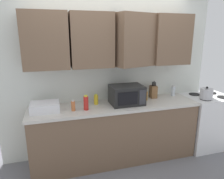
{
  "coord_description": "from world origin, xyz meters",
  "views": [
    {
      "loc": [
        -0.85,
        -3.09,
        1.91
      ],
      "look_at": [
        -0.04,
        -0.25,
        1.12
      ],
      "focal_mm": 33.25,
      "sensor_mm": 36.0,
      "label": 1
    }
  ],
  "objects_px": {
    "stove_range": "(205,121)",
    "dish_rack": "(45,107)",
    "kettle": "(206,94)",
    "bottle_spice_jar": "(73,106)",
    "bottle_clear_tall": "(173,91)",
    "microwave": "(127,95)",
    "bottle_yellow_mustard": "(96,100)",
    "bottle_amber_vinegar": "(145,95)",
    "bottle_red_sauce": "(86,103)",
    "knife_block": "(153,92)"
  },
  "relations": [
    {
      "from": "bottle_clear_tall",
      "to": "bottle_amber_vinegar",
      "type": "xyz_separation_m",
      "value": [
        -0.55,
        -0.1,
        -0.01
      ]
    },
    {
      "from": "kettle",
      "to": "microwave",
      "type": "relative_size",
      "value": 0.42
    },
    {
      "from": "kettle",
      "to": "bottle_clear_tall",
      "type": "height_order",
      "value": "kettle"
    },
    {
      "from": "microwave",
      "to": "bottle_yellow_mustard",
      "type": "relative_size",
      "value": 3.11
    },
    {
      "from": "bottle_spice_jar",
      "to": "knife_block",
      "type": "bearing_deg",
      "value": 10.48
    },
    {
      "from": "knife_block",
      "to": "bottle_yellow_mustard",
      "type": "height_order",
      "value": "knife_block"
    },
    {
      "from": "knife_block",
      "to": "bottle_clear_tall",
      "type": "distance_m",
      "value": 0.38
    },
    {
      "from": "microwave",
      "to": "bottle_clear_tall",
      "type": "distance_m",
      "value": 0.92
    },
    {
      "from": "kettle",
      "to": "bottle_clear_tall",
      "type": "distance_m",
      "value": 0.51
    },
    {
      "from": "microwave",
      "to": "bottle_spice_jar",
      "type": "distance_m",
      "value": 0.8
    },
    {
      "from": "dish_rack",
      "to": "bottle_spice_jar",
      "type": "xyz_separation_m",
      "value": [
        0.37,
        -0.09,
        0.01
      ]
    },
    {
      "from": "kettle",
      "to": "bottle_amber_vinegar",
      "type": "bearing_deg",
      "value": 166.1
    },
    {
      "from": "bottle_red_sauce",
      "to": "bottle_yellow_mustard",
      "type": "bearing_deg",
      "value": 46.74
    },
    {
      "from": "microwave",
      "to": "bottle_spice_jar",
      "type": "height_order",
      "value": "microwave"
    },
    {
      "from": "bottle_yellow_mustard",
      "to": "bottle_clear_tall",
      "type": "distance_m",
      "value": 1.35
    },
    {
      "from": "kettle",
      "to": "bottle_spice_jar",
      "type": "xyz_separation_m",
      "value": [
        -2.09,
        0.07,
        -0.02
      ]
    },
    {
      "from": "bottle_yellow_mustard",
      "to": "bottle_clear_tall",
      "type": "relative_size",
      "value": 0.86
    },
    {
      "from": "stove_range",
      "to": "dish_rack",
      "type": "distance_m",
      "value": 2.68
    },
    {
      "from": "stove_range",
      "to": "bottle_spice_jar",
      "type": "distance_m",
      "value": 2.32
    },
    {
      "from": "stove_range",
      "to": "bottle_clear_tall",
      "type": "distance_m",
      "value": 0.8
    },
    {
      "from": "bottle_red_sauce",
      "to": "bottle_clear_tall",
      "type": "xyz_separation_m",
      "value": [
        1.53,
        0.27,
        -0.01
      ]
    },
    {
      "from": "microwave",
      "to": "bottle_yellow_mustard",
      "type": "xyz_separation_m",
      "value": [
        -0.44,
        0.1,
        -0.07
      ]
    },
    {
      "from": "microwave",
      "to": "bottle_spice_jar",
      "type": "xyz_separation_m",
      "value": [
        -0.8,
        -0.07,
        -0.07
      ]
    },
    {
      "from": "kettle",
      "to": "bottle_spice_jar",
      "type": "distance_m",
      "value": 2.09
    },
    {
      "from": "bottle_spice_jar",
      "to": "bottle_red_sauce",
      "type": "distance_m",
      "value": 0.18
    },
    {
      "from": "microwave",
      "to": "knife_block",
      "type": "distance_m",
      "value": 0.55
    },
    {
      "from": "dish_rack",
      "to": "bottle_clear_tall",
      "type": "distance_m",
      "value": 2.07
    },
    {
      "from": "bottle_red_sauce",
      "to": "bottle_amber_vinegar",
      "type": "xyz_separation_m",
      "value": [
        0.97,
        0.18,
        -0.02
      ]
    },
    {
      "from": "stove_range",
      "to": "bottle_spice_jar",
      "type": "xyz_separation_m",
      "value": [
        -2.26,
        -0.07,
        0.52
      ]
    },
    {
      "from": "microwave",
      "to": "bottle_amber_vinegar",
      "type": "bearing_deg",
      "value": 14.21
    },
    {
      "from": "kettle",
      "to": "microwave",
      "type": "bearing_deg",
      "value": 173.56
    },
    {
      "from": "bottle_yellow_mustard",
      "to": "bottle_clear_tall",
      "type": "height_order",
      "value": "bottle_clear_tall"
    },
    {
      "from": "stove_range",
      "to": "dish_rack",
      "type": "bearing_deg",
      "value": 179.56
    },
    {
      "from": "stove_range",
      "to": "bottle_yellow_mustard",
      "type": "bearing_deg",
      "value": 176.76
    },
    {
      "from": "dish_rack",
      "to": "bottle_clear_tall",
      "type": "bearing_deg",
      "value": 4.68
    },
    {
      "from": "bottle_yellow_mustard",
      "to": "bottle_red_sauce",
      "type": "bearing_deg",
      "value": -133.26
    },
    {
      "from": "kettle",
      "to": "bottle_spice_jar",
      "type": "bearing_deg",
      "value": 178.01
    },
    {
      "from": "bottle_amber_vinegar",
      "to": "knife_block",
      "type": "bearing_deg",
      "value": 25.27
    },
    {
      "from": "bottle_yellow_mustard",
      "to": "bottle_amber_vinegar",
      "type": "distance_m",
      "value": 0.79
    },
    {
      "from": "microwave",
      "to": "bottle_clear_tall",
      "type": "bearing_deg",
      "value": 11.48
    },
    {
      "from": "bottle_yellow_mustard",
      "to": "bottle_amber_vinegar",
      "type": "height_order",
      "value": "bottle_amber_vinegar"
    },
    {
      "from": "stove_range",
      "to": "microwave",
      "type": "relative_size",
      "value": 1.9
    },
    {
      "from": "bottle_amber_vinegar",
      "to": "bottle_red_sauce",
      "type": "bearing_deg",
      "value": -169.67
    },
    {
      "from": "knife_block",
      "to": "bottle_amber_vinegar",
      "type": "relative_size",
      "value": 1.73
    },
    {
      "from": "dish_rack",
      "to": "knife_block",
      "type": "relative_size",
      "value": 1.35
    },
    {
      "from": "dish_rack",
      "to": "knife_block",
      "type": "height_order",
      "value": "knife_block"
    },
    {
      "from": "stove_range",
      "to": "knife_block",
      "type": "height_order",
      "value": "knife_block"
    },
    {
      "from": "stove_range",
      "to": "bottle_amber_vinegar",
      "type": "distance_m",
      "value": 1.24
    },
    {
      "from": "bottle_spice_jar",
      "to": "bottle_clear_tall",
      "type": "height_order",
      "value": "bottle_clear_tall"
    },
    {
      "from": "knife_block",
      "to": "bottle_spice_jar",
      "type": "distance_m",
      "value": 1.34
    }
  ]
}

